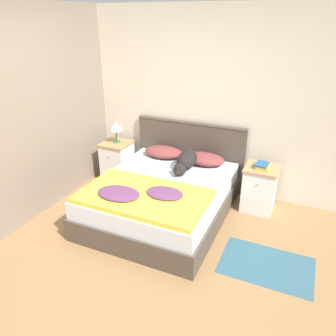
{
  "coord_description": "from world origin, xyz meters",
  "views": [
    {
      "loc": [
        1.46,
        -2.22,
        2.38
      ],
      "look_at": [
        -0.11,
        1.27,
        0.6
      ],
      "focal_mm": 35.0,
      "sensor_mm": 36.0,
      "label": 1
    }
  ],
  "objects": [
    {
      "name": "nightstand_right",
      "position": [
        1.0,
        1.78,
        0.31
      ],
      "size": [
        0.43,
        0.44,
        0.61
      ],
      "color": "white",
      "rests_on": "ground_plane"
    },
    {
      "name": "table_lamp",
      "position": [
        -1.21,
        1.8,
        0.86
      ],
      "size": [
        0.22,
        0.22,
        0.33
      ],
      "color": "#336B4C",
      "rests_on": "nightstand_left"
    },
    {
      "name": "bed",
      "position": [
        -0.11,
        1.08,
        0.25
      ],
      "size": [
        1.58,
        1.91,
        0.5
      ],
      "color": "#4C4238",
      "rests_on": "ground_plane"
    },
    {
      "name": "ground_plane",
      "position": [
        0.0,
        0.0,
        0.0
      ],
      "size": [
        16.0,
        16.0,
        0.0
      ],
      "primitive_type": "plane",
      "color": "#997047"
    },
    {
      "name": "book_stack",
      "position": [
        1.0,
        1.77,
        0.64
      ],
      "size": [
        0.19,
        0.21,
        0.06
      ],
      "color": "gold",
      "rests_on": "nightstand_right"
    },
    {
      "name": "pillow_left",
      "position": [
        -0.42,
        1.8,
        0.57
      ],
      "size": [
        0.57,
        0.36,
        0.15
      ],
      "color": "brown",
      "rests_on": "bed"
    },
    {
      "name": "pillow_right",
      "position": [
        0.21,
        1.8,
        0.57
      ],
      "size": [
        0.57,
        0.36,
        0.15
      ],
      "color": "brown",
      "rests_on": "bed"
    },
    {
      "name": "headboard",
      "position": [
        -0.11,
        2.06,
        0.52
      ],
      "size": [
        1.66,
        0.06,
        1.01
      ],
      "color": "#4C4238",
      "rests_on": "ground_plane"
    },
    {
      "name": "nightstand_left",
      "position": [
        -1.21,
        1.78,
        0.31
      ],
      "size": [
        0.43,
        0.44,
        0.61
      ],
      "color": "white",
      "rests_on": "ground_plane"
    },
    {
      "name": "rug",
      "position": [
        1.31,
        0.66,
        0.0
      ],
      "size": [
        0.95,
        0.65,
        0.0
      ],
      "color": "#335B70",
      "rests_on": "ground_plane"
    },
    {
      "name": "dog",
      "position": [
        0.03,
        1.54,
        0.61
      ],
      "size": [
        0.24,
        0.66,
        0.24
      ],
      "color": "black",
      "rests_on": "bed"
    },
    {
      "name": "wall_side_left",
      "position": [
        -1.63,
        1.05,
        1.27
      ],
      "size": [
        0.06,
        3.1,
        2.55
      ],
      "color": "gray",
      "rests_on": "ground_plane"
    },
    {
      "name": "quilt",
      "position": [
        -0.12,
        0.6,
        0.54
      ],
      "size": [
        1.44,
        0.88,
        0.1
      ],
      "color": "yellow",
      "rests_on": "bed"
    },
    {
      "name": "wall_back",
      "position": [
        0.0,
        2.13,
        1.27
      ],
      "size": [
        9.0,
        0.06,
        2.55
      ],
      "color": "beige",
      "rests_on": "ground_plane"
    }
  ]
}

